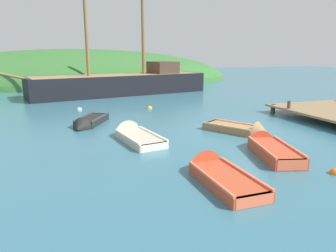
% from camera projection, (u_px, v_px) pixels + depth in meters
% --- Properties ---
extents(ground_plane, '(120.00, 120.00, 0.00)m').
position_uv_depth(ground_plane, '(240.00, 131.00, 15.25)').
color(ground_plane, teal).
extents(shore_hill, '(42.40, 22.87, 8.35)m').
position_uv_depth(shore_hill, '(77.00, 81.00, 41.96)').
color(shore_hill, '#387033').
rests_on(shore_hill, ground).
extents(sailing_ship, '(18.62, 7.02, 12.00)m').
position_uv_depth(sailing_ship, '(122.00, 87.00, 28.66)').
color(sailing_ship, black).
rests_on(sailing_ship, ground).
extents(rowboat_outer_left, '(1.23, 3.37, 1.14)m').
position_uv_depth(rowboat_outer_left, '(217.00, 175.00, 9.47)').
color(rowboat_outer_left, '#C64C2D').
rests_on(rowboat_outer_left, ground).
extents(rowboat_outer_right, '(1.91, 3.59, 1.05)m').
position_uv_depth(rowboat_outer_right, '(269.00, 149.00, 11.83)').
color(rowboat_outer_right, '#C64C2D').
rests_on(rowboat_outer_right, ground).
extents(rowboat_far, '(1.79, 3.62, 1.20)m').
position_uv_depth(rowboat_far, '(134.00, 137.00, 13.85)').
color(rowboat_far, beige).
rests_on(rowboat_far, ground).
extents(rowboat_portside, '(2.64, 3.33, 1.11)m').
position_uv_depth(rowboat_portside, '(242.00, 131.00, 14.78)').
color(rowboat_portside, '#9E7047').
rests_on(rowboat_portside, ground).
extents(rowboat_near_dock, '(2.33, 3.22, 0.95)m').
position_uv_depth(rowboat_near_dock, '(89.00, 123.00, 16.31)').
color(rowboat_near_dock, black).
rests_on(rowboat_near_dock, ground).
extents(buoy_orange, '(0.36, 0.36, 0.36)m').
position_uv_depth(buoy_orange, '(335.00, 174.00, 9.83)').
color(buoy_orange, orange).
rests_on(buoy_orange, ground).
extents(buoy_white, '(0.32, 0.32, 0.32)m').
position_uv_depth(buoy_white, '(79.00, 110.00, 20.83)').
color(buoy_white, white).
rests_on(buoy_white, ground).
extents(buoy_yellow, '(0.34, 0.34, 0.34)m').
position_uv_depth(buoy_yellow, '(150.00, 108.00, 21.38)').
color(buoy_yellow, yellow).
rests_on(buoy_yellow, ground).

